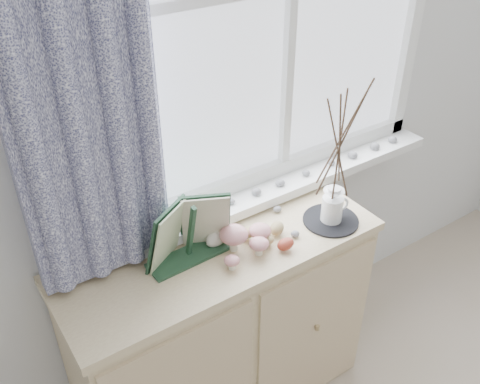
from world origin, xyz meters
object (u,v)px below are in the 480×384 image
(botanical_book, at_px, (193,234))
(toadstool_cluster, at_px, (245,238))
(sideboard, at_px, (223,330))
(twig_pitcher, at_px, (340,140))

(botanical_book, height_order, toadstool_cluster, botanical_book)
(botanical_book, relative_size, toadstool_cluster, 1.57)
(sideboard, bearing_deg, toadstool_cluster, -39.30)
(sideboard, height_order, toadstool_cluster, toadstool_cluster)
(botanical_book, height_order, twig_pitcher, twig_pitcher)
(botanical_book, relative_size, twig_pitcher, 0.59)
(sideboard, distance_m, toadstool_cluster, 0.49)
(sideboard, relative_size, toadstool_cluster, 5.26)
(twig_pitcher, bearing_deg, botanical_book, -167.33)
(sideboard, relative_size, botanical_book, 3.35)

